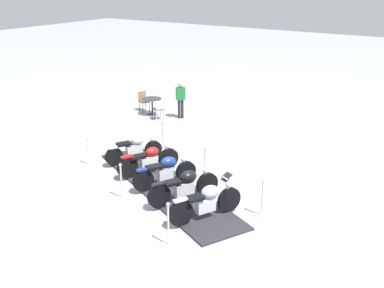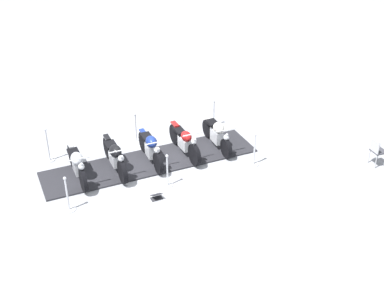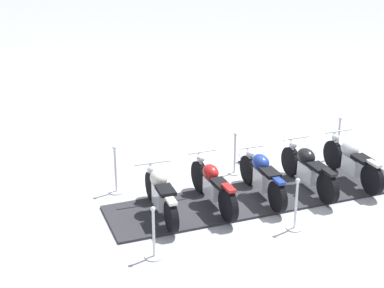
{
  "view_description": "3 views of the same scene",
  "coord_description": "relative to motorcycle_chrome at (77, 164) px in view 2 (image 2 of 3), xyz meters",
  "views": [
    {
      "loc": [
        -10.3,
        -7.84,
        6.2
      ],
      "look_at": [
        2.19,
        0.48,
        0.64
      ],
      "focal_mm": 43.64,
      "sensor_mm": 36.0,
      "label": 1
    },
    {
      "loc": [
        9.74,
        -9.52,
        8.36
      ],
      "look_at": [
        1.11,
        0.69,
        0.77
      ],
      "focal_mm": 47.26,
      "sensor_mm": 36.0,
      "label": 2
    },
    {
      "loc": [
        -6.68,
        9.22,
        5.69
      ],
      "look_at": [
        1.47,
        0.66,
        1.06
      ],
      "focal_mm": 53.85,
      "sensor_mm": 36.0,
      "label": 3
    }
  ],
  "objects": [
    {
      "name": "ground_plane",
      "position": [
        0.96,
        2.09,
        -0.55
      ],
      "size": [
        80.0,
        80.0,
        0.0
      ],
      "primitive_type": "plane",
      "color": "#A8AAB2"
    },
    {
      "name": "display_platform",
      "position": [
        0.96,
        2.09,
        -0.52
      ],
      "size": [
        4.38,
        6.81,
        0.05
      ],
      "primitive_type": "cube",
      "rotation": [
        0.0,
        0.0,
        1.12
      ],
      "color": "#28282D",
      "rests_on": "ground_plane"
    },
    {
      "name": "motorcycle_chrome",
      "position": [
        0.0,
        0.0,
        0.0
      ],
      "size": [
        2.03,
        1.14,
        1.02
      ],
      "rotation": [
        0.0,
        0.0,
        -0.45
      ],
      "color": "black",
      "rests_on": "display_platform"
    },
    {
      "name": "motorcycle_black",
      "position": [
        0.49,
        1.04,
        -0.02
      ],
      "size": [
        2.08,
        1.12,
        1.0
      ],
      "rotation": [
        0.0,
        0.0,
        -0.45
      ],
      "color": "black",
      "rests_on": "display_platform"
    },
    {
      "name": "motorcycle_navy",
      "position": [
        0.99,
        2.08,
        -0.01
      ],
      "size": [
        1.93,
        1.07,
        0.96
      ],
      "rotation": [
        0.0,
        0.0,
        -0.47
      ],
      "color": "black",
      "rests_on": "display_platform"
    },
    {
      "name": "motorcycle_maroon",
      "position": [
        1.48,
        3.12,
        -0.04
      ],
      "size": [
        2.03,
        1.05,
        1.01
      ],
      "rotation": [
        0.0,
        0.0,
        -0.42
      ],
      "color": "black",
      "rests_on": "display_platform"
    },
    {
      "name": "motorcycle_cream",
      "position": [
        1.99,
        4.15,
        -0.03
      ],
      "size": [
        1.89,
        1.17,
        0.93
      ],
      "rotation": [
        0.0,
        0.0,
        -0.48
      ],
      "color": "black",
      "rests_on": "display_platform"
    },
    {
      "name": "stanchion_right_mid",
      "position": [
        2.24,
        1.47,
        -0.18
      ],
      "size": [
        0.3,
        0.3,
        1.05
      ],
      "color": "silver",
      "rests_on": "ground_plane"
    },
    {
      "name": "stanchion_right_front",
      "position": [
        0.99,
        -1.13,
        -0.23
      ],
      "size": [
        0.36,
        0.36,
        1.08
      ],
      "color": "silver",
      "rests_on": "ground_plane"
    },
    {
      "name": "stanchion_left_front",
      "position": [
        -1.57,
        0.1,
        -0.15
      ],
      "size": [
        0.31,
        0.31,
        1.15
      ],
      "color": "silver",
      "rests_on": "ground_plane"
    },
    {
      "name": "stanchion_left_rear",
      "position": [
        0.94,
        5.31,
        -0.24
      ],
      "size": [
        0.35,
        0.35,
        1.02
      ],
      "color": "silver",
      "rests_on": "ground_plane"
    },
    {
      "name": "stanchion_left_mid",
      "position": [
        -0.32,
        2.7,
        -0.19
      ],
      "size": [
        0.33,
        0.33,
        1.09
      ],
      "color": "silver",
      "rests_on": "ground_plane"
    },
    {
      "name": "stanchion_right_rear",
      "position": [
        3.49,
        4.08,
        -0.21
      ],
      "size": [
        0.35,
        0.35,
        1.11
      ],
      "color": "silver",
      "rests_on": "ground_plane"
    },
    {
      "name": "info_placard",
      "position": [
        2.45,
        0.78,
        -0.47
      ],
      "size": [
        0.36,
        0.38,
        0.22
      ],
      "rotation": [
        0.0,
        0.0,
        4.26
      ],
      "color": "#333338",
      "rests_on": "ground_plane"
    },
    {
      "name": "cafe_chair_across_table",
      "position": [
        6.4,
        6.48,
        -0.01
      ],
      "size": [
        0.55,
        0.55,
        0.91
      ],
      "rotation": [
        0.0,
        0.0,
        1.04
      ],
      "color": "#B7B7BC",
      "rests_on": "ground_plane"
    }
  ]
}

